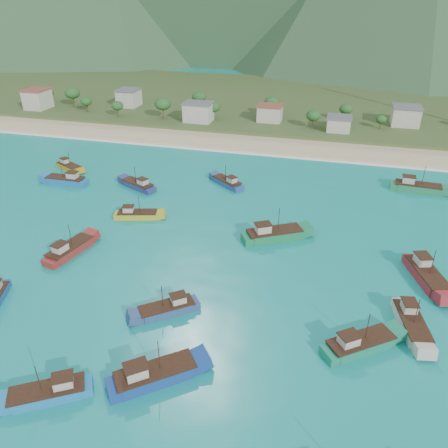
% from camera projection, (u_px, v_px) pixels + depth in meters
% --- Properties ---
extents(ground, '(600.00, 600.00, 0.00)m').
position_uv_depth(ground, '(186.00, 286.00, 74.84)').
color(ground, '#0C7A84').
rests_on(ground, ground).
extents(beach, '(400.00, 18.00, 1.20)m').
position_uv_depth(beach, '(266.00, 145.00, 141.90)').
color(beach, beige).
rests_on(beach, ground).
extents(land, '(400.00, 110.00, 2.40)m').
position_uv_depth(land, '(290.00, 103.00, 193.69)').
color(land, '#385123').
rests_on(land, ground).
extents(surf_line, '(400.00, 2.50, 0.08)m').
position_uv_depth(surf_line, '(261.00, 154.00, 133.84)').
color(surf_line, white).
rests_on(surf_line, ground).
extents(village, '(215.30, 31.39, 7.22)m').
position_uv_depth(village, '(310.00, 115.00, 156.41)').
color(village, beige).
rests_on(village, ground).
extents(vegetation, '(275.16, 25.31, 8.88)m').
position_uv_depth(vegetation, '(289.00, 112.00, 159.26)').
color(vegetation, '#235623').
rests_on(vegetation, ground).
extents(boat_0, '(5.16, 11.06, 6.30)m').
position_uv_depth(boat_0, '(411.00, 323.00, 65.48)').
color(boat_0, beige).
rests_on(boat_0, ground).
extents(boat_1, '(9.39, 8.21, 5.72)m').
position_uv_depth(boat_1, '(168.00, 309.00, 68.52)').
color(boat_1, navy).
rests_on(boat_1, ground).
extents(boat_3, '(10.28, 7.84, 6.02)m').
position_uv_depth(boat_3, '(50.00, 394.00, 54.23)').
color(boat_3, '#1877B3').
rests_on(boat_3, ground).
extents(boat_5, '(11.30, 10.01, 6.91)m').
position_uv_depth(boat_5, '(154.00, 376.00, 56.50)').
color(boat_5, navy).
rests_on(boat_5, ground).
extents(boat_6, '(12.46, 4.40, 7.24)m').
position_uv_depth(boat_6, '(417.00, 188.00, 109.36)').
color(boat_6, '#227B4D').
rests_on(boat_6, ground).
extents(boat_10, '(9.64, 8.27, 5.84)m').
position_uv_depth(boat_10, '(227.00, 183.00, 112.62)').
color(boat_10, navy).
rests_on(boat_10, ground).
extents(boat_11, '(10.82, 9.21, 6.53)m').
position_uv_depth(boat_11, '(359.00, 345.00, 61.48)').
color(boat_11, '#157C5B').
rests_on(boat_11, ground).
extents(boat_13, '(10.60, 7.09, 6.07)m').
position_uv_depth(boat_13, '(138.00, 186.00, 111.07)').
color(boat_13, navy).
rests_on(boat_13, ground).
extents(boat_17, '(9.95, 5.21, 5.64)m').
position_uv_depth(boat_17, '(137.00, 215.00, 96.81)').
color(boat_17, gold).
rests_on(boat_17, ground).
extents(boat_18, '(9.66, 6.62, 5.55)m').
position_uv_depth(boat_18, '(69.00, 167.00, 122.78)').
color(boat_18, '#BA8114').
rests_on(boat_18, ground).
extents(boat_20, '(5.47, 11.35, 6.45)m').
position_uv_depth(boat_20, '(70.00, 250.00, 83.58)').
color(boat_20, maroon).
rests_on(boat_20, ground).
extents(boat_22, '(7.10, 12.44, 7.05)m').
position_uv_depth(boat_22, '(426.00, 275.00, 76.14)').
color(boat_22, maroon).
rests_on(boat_22, ground).
extents(boat_23, '(11.21, 3.41, 6.61)m').
position_uv_depth(boat_23, '(66.00, 181.00, 113.58)').
color(boat_23, '#1868A9').
rests_on(boat_23, ground).
extents(boat_26, '(12.67, 9.47, 7.39)m').
position_uv_depth(boat_26, '(273.00, 235.00, 88.40)').
color(boat_26, '#157746').
rests_on(boat_26, ground).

